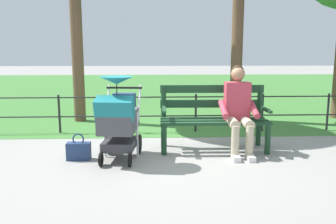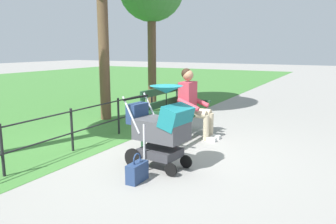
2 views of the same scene
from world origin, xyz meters
The scene contains 6 objects.
ground_plane centered at (0.00, 0.00, 0.00)m, with size 60.00×60.00×0.00m, color gray.
park_bench centered at (-0.75, -0.12, 0.53)m, with size 1.61×0.63×0.96m.
person_on_bench centered at (-1.07, 0.11, 0.68)m, with size 0.54×0.74×1.28m.
stroller centered at (0.62, 0.41, 0.59)m, with size 0.59×0.93×1.15m.
handbag centered at (1.19, 0.37, 0.13)m, with size 0.32×0.14×0.37m.
park_fence centered at (-0.50, -1.24, 0.42)m, with size 8.71×0.04×0.70m.
Camera 2 is at (4.50, 2.58, 1.64)m, focal length 36.01 mm.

